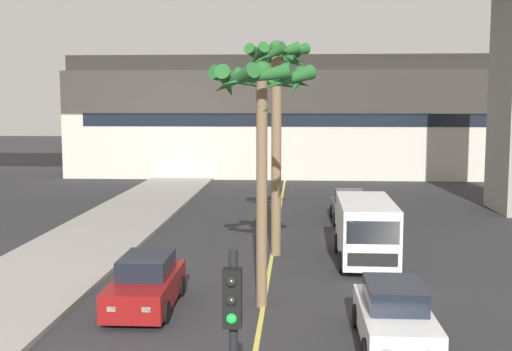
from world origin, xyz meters
The scene contains 8 objects.
lane_stripe_center centered at (0.00, 24.00, 0.00)m, with size 0.14×56.00×0.01m, color #DBCC4C.
pier_building_backdrop centered at (0.00, 52.46, 4.77)m, with size 35.13×8.04×9.66m.
car_queue_front centered at (3.45, 14.42, 0.72)m, with size 1.85×4.11×1.56m.
car_queue_second centered at (-3.45, 16.93, 0.72)m, with size 1.87×4.12×1.56m.
car_queue_third centered at (3.65, 31.40, 0.72)m, with size 1.85×4.11×1.56m.
delivery_van centered at (3.59, 22.91, 1.29)m, with size 2.19×5.27×2.36m.
palm_tree_near_median centered at (0.17, 23.84, 6.72)m, with size 2.61×2.62×8.42m.
palm_tree_mid_median centered at (-0.06, 17.31, 6.11)m, with size 3.19×3.17×7.23m.
Camera 1 is at (1.01, -1.52, 6.09)m, focal length 45.66 mm.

